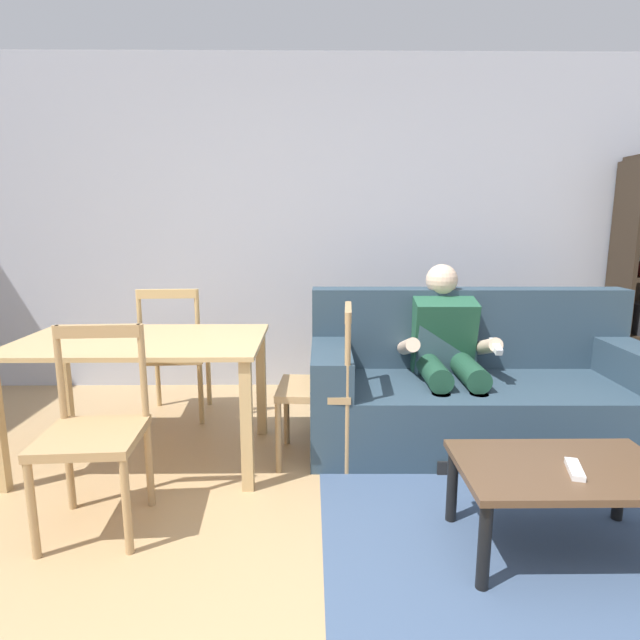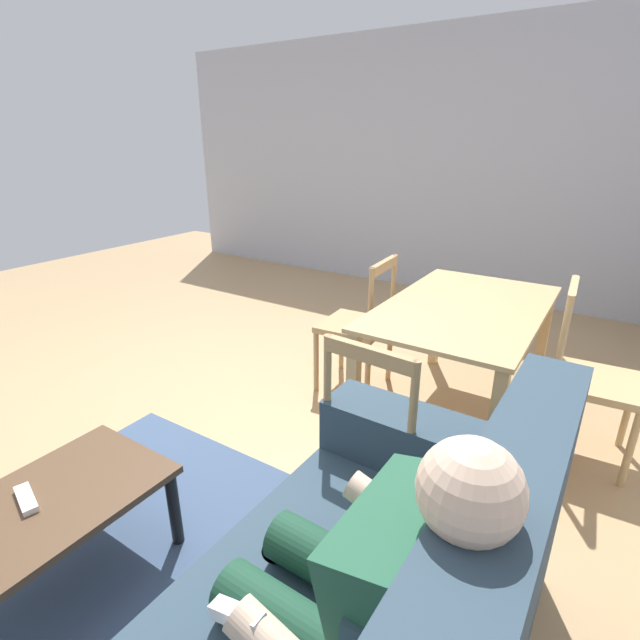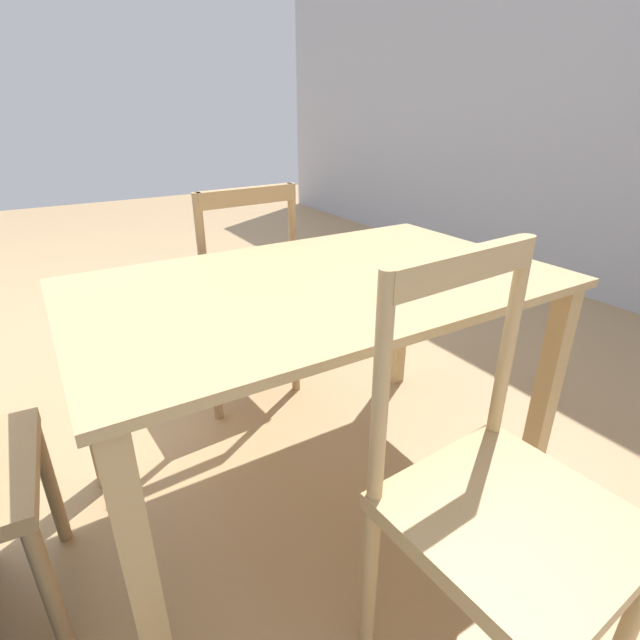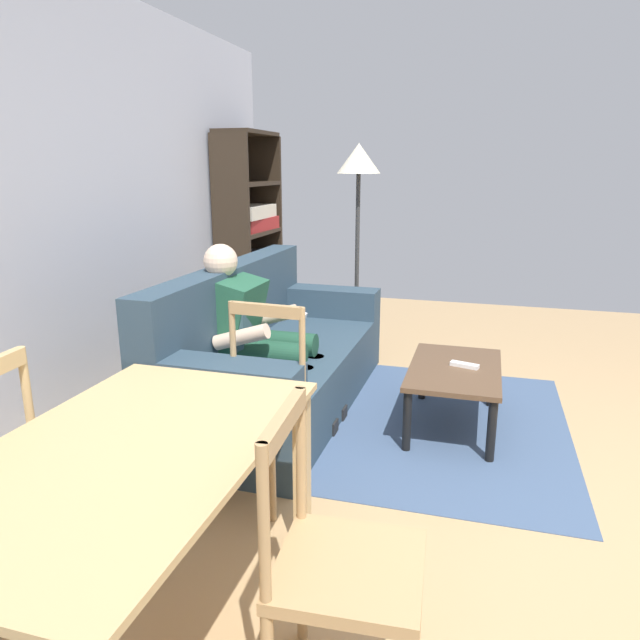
# 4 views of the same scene
# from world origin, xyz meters

# --- Properties ---
(wall_side) EXTENTS (0.12, 6.00, 2.68)m
(wall_side) POSITION_xyz_m (-3.50, 0.00, 1.34)
(wall_side) COLOR #ABB0BE
(wall_side) RESTS_ON ground_plane
(dining_table) EXTENTS (1.38, 0.84, 0.73)m
(dining_table) POSITION_xyz_m (-1.00, 1.54, 0.62)
(dining_table) COLOR tan
(dining_table) RESTS_ON ground_plane
(dining_chair_near_wall) EXTENTS (0.44, 0.44, 0.94)m
(dining_chair_near_wall) POSITION_xyz_m (-1.00, 2.23, 0.46)
(dining_chair_near_wall) COLOR tan
(dining_chair_near_wall) RESTS_ON ground_plane
(dining_chair_by_doorway) EXTENTS (0.45, 0.45, 0.92)m
(dining_chair_by_doorway) POSITION_xyz_m (-1.00, 0.86, 0.45)
(dining_chair_by_doorway) COLOR tan
(dining_chair_by_doorway) RESTS_ON ground_plane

